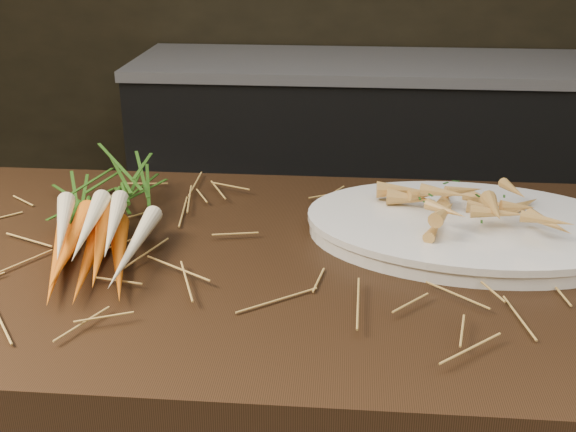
% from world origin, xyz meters
% --- Properties ---
extents(back_counter, '(1.82, 0.62, 0.84)m').
position_xyz_m(back_counter, '(0.30, 2.18, 0.42)').
color(back_counter, black).
rests_on(back_counter, ground).
extents(straw_bedding, '(1.40, 0.60, 0.02)m').
position_xyz_m(straw_bedding, '(0.00, 0.30, 0.91)').
color(straw_bedding, '#A58539').
rests_on(straw_bedding, main_counter).
extents(root_veg_bunch, '(0.24, 0.49, 0.09)m').
position_xyz_m(root_veg_bunch, '(-0.14, 0.35, 0.94)').
color(root_veg_bunch, '#C55700').
rests_on(root_veg_bunch, main_counter).
extents(serving_platter, '(0.53, 0.38, 0.03)m').
position_xyz_m(serving_platter, '(0.43, 0.38, 0.91)').
color(serving_platter, white).
rests_on(serving_platter, main_counter).
extents(roasted_veg_heap, '(0.26, 0.20, 0.06)m').
position_xyz_m(roasted_veg_heap, '(0.43, 0.38, 0.95)').
color(roasted_veg_heap, '#BB8D38').
rests_on(roasted_veg_heap, serving_platter).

